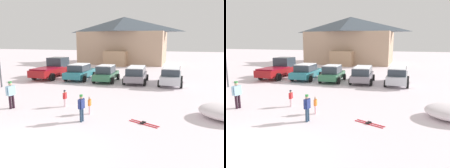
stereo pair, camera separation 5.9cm
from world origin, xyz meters
The scene contains 12 objects.
ground centered at (0.00, 0.00, 0.00)m, with size 160.00×160.00×0.00m, color white.
ski_lodge centered at (-4.97, 33.45, 4.14)m, with size 15.15×11.29×8.17m.
parked_teal_hatchback centered at (-4.91, 15.10, 0.83)m, with size 2.43×4.76×1.65m.
parked_green_coupe centered at (-1.86, 14.75, 0.83)m, with size 2.26×4.12×1.66m.
parked_grey_wagon centered at (1.11, 15.10, 0.85)m, with size 2.40×4.49×1.57m.
parked_silver_wagon centered at (4.41, 15.12, 0.89)m, with size 2.10×4.67×1.65m.
pickup_truck centered at (-8.30, 15.43, 1.00)m, with size 2.49×5.90×2.15m.
skier_child_in_red_jacket centered at (-1.49, 5.93, 0.59)m, with size 0.16×0.39×1.05m.
skier_adult_in_blue_parka centered at (-4.38, 4.63, 0.94)m, with size 0.36×0.59×1.67m.
skier_child_in_orange_jacket centered at (0.52, 5.14, 0.56)m, with size 0.18×0.36×0.99m.
skier_teen_in_navy_coat centered at (0.60, 3.92, 0.79)m, with size 0.24×0.52×1.41m.
pair_of_skis centered at (3.65, 4.58, 0.02)m, with size 1.59×0.84×0.08m.
Camera 2 is at (5.33, -5.61, 4.05)m, focal length 35.00 mm.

